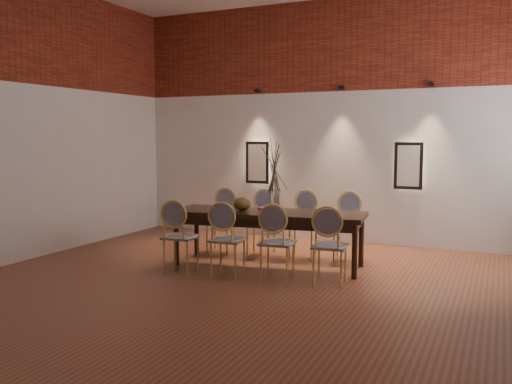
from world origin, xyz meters
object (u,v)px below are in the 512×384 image
at_px(chair_far_d, 347,227).
at_px(chair_near_d, 330,246).
at_px(chair_far_b, 261,223).
at_px(chair_near_a, 181,237).
at_px(chair_near_b, 228,240).
at_px(chair_far_a, 221,221).
at_px(vase, 274,201).
at_px(chair_far_c, 303,225).
at_px(bowl, 242,204).
at_px(book, 268,208).
at_px(chair_near_c, 277,243).
at_px(dining_table, 268,239).

bearing_deg(chair_far_d, chair_near_d, 90.00).
distance_m(chair_near_d, chair_far_b, 1.90).
distance_m(chair_near_a, chair_far_d, 2.39).
relative_size(chair_near_b, chair_far_a, 1.00).
xyz_separation_m(chair_near_d, vase, (-0.96, 0.59, 0.43)).
relative_size(chair_near_d, chair_far_c, 1.00).
bearing_deg(bowl, book, 44.07).
bearing_deg(chair_near_c, chair_near_d, -0.00).
height_order(chair_far_b, book, chair_far_b).
xyz_separation_m(chair_far_c, bowl, (-0.59, -0.82, 0.37)).
height_order(chair_near_a, bowl, chair_near_a).
xyz_separation_m(chair_near_d, chair_far_d, (-0.16, 1.38, 0.00)).
distance_m(dining_table, bowl, 0.59).
height_order(chair_near_d, bowl, chair_near_d).
bearing_deg(bowl, chair_far_d, 35.85).
distance_m(chair_near_b, chair_near_c, 0.65).
bearing_deg(chair_near_d, chair_far_b, 132.90).
xyz_separation_m(chair_far_a, book, (0.97, -0.40, 0.30)).
xyz_separation_m(dining_table, chair_far_c, (0.24, 0.73, 0.09)).
distance_m(chair_near_c, bowl, 1.01).
height_order(chair_near_d, book, chair_near_d).
relative_size(chair_far_c, book, 3.62).
distance_m(chair_near_b, chair_far_c, 1.53).
bearing_deg(chair_near_b, chair_far_b, 90.00).
distance_m(chair_far_a, bowl, 1.03).
height_order(chair_far_d, vase, vase).
height_order(chair_near_b, bowl, chair_near_b).
distance_m(dining_table, chair_near_d, 1.20).
relative_size(chair_near_a, chair_far_a, 1.00).
xyz_separation_m(chair_near_c, bowl, (-0.75, 0.56, 0.37)).
relative_size(bowl, book, 0.92).
bearing_deg(chair_far_d, chair_near_b, 47.10).
xyz_separation_m(chair_near_a, chair_far_d, (1.77, 1.60, 0.00)).
bearing_deg(chair_far_b, chair_far_d, 180.00).
bearing_deg(book, vase, -47.71).
distance_m(dining_table, chair_near_a, 1.20).
relative_size(chair_near_b, chair_far_c, 1.00).
height_order(chair_near_c, chair_near_d, same).
height_order(chair_near_d, chair_far_a, same).
relative_size(chair_near_a, vase, 3.13).
relative_size(chair_near_b, vase, 3.13).
height_order(dining_table, chair_near_a, chair_near_a).
xyz_separation_m(dining_table, chair_near_a, (-0.88, -0.80, 0.09)).
height_order(chair_far_a, chair_far_c, same).
xyz_separation_m(chair_far_b, chair_far_d, (1.28, 0.15, 0.00)).
distance_m(chair_near_a, chair_near_b, 0.65).
relative_size(chair_far_a, bowl, 3.92).
height_order(chair_far_a, vase, vase).
bearing_deg(vase, chair_far_c, 77.43).
distance_m(chair_near_b, bowl, 0.74).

